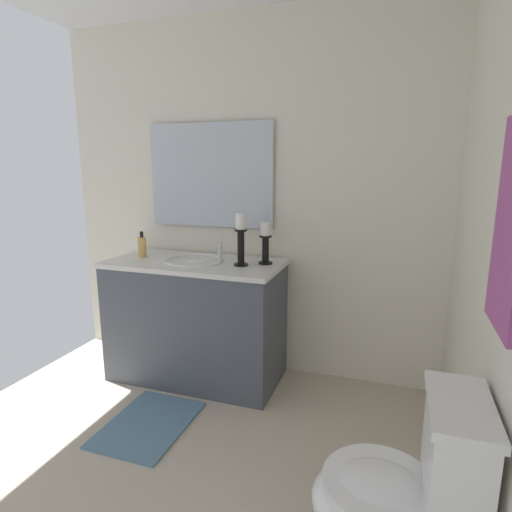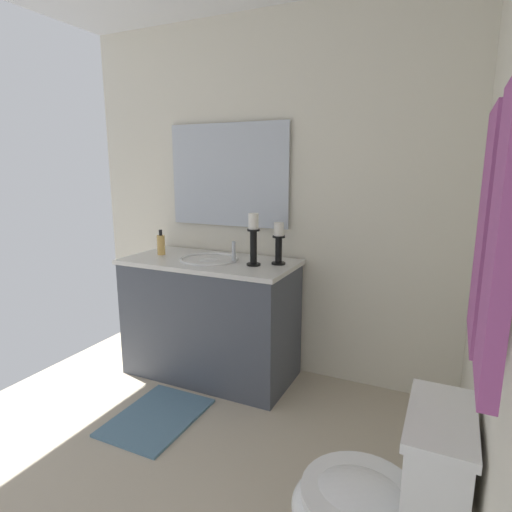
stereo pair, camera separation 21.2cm
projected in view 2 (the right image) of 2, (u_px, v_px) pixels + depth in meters
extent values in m
cube|color=beige|center=(157.00, 465.00, 2.10)|extent=(2.52, 2.76, 0.02)
cube|color=silver|center=(506.00, 244.00, 1.27)|extent=(2.52, 0.04, 2.45)
cube|color=silver|center=(262.00, 200.00, 2.96)|extent=(0.04, 2.76, 2.45)
cube|color=#474C56|center=(211.00, 320.00, 2.95)|extent=(0.55, 1.15, 0.80)
cube|color=silver|center=(209.00, 262.00, 2.86)|extent=(0.58, 1.18, 0.03)
sphere|color=black|center=(152.00, 299.00, 3.27)|extent=(0.02, 0.02, 0.02)
sphere|color=black|center=(135.00, 307.00, 3.10)|extent=(0.02, 0.02, 0.02)
ellipsoid|color=white|center=(209.00, 267.00, 2.87)|extent=(0.38, 0.30, 0.11)
torus|color=white|center=(209.00, 259.00, 2.86)|extent=(0.40, 0.40, 0.02)
cylinder|color=silver|center=(234.00, 252.00, 2.77)|extent=(0.02, 0.02, 0.14)
cube|color=silver|center=(228.00, 175.00, 2.99)|extent=(0.02, 0.93, 0.72)
cylinder|color=black|center=(278.00, 263.00, 2.73)|extent=(0.09, 0.09, 0.01)
cylinder|color=black|center=(279.00, 251.00, 2.71)|extent=(0.04, 0.04, 0.18)
cylinder|color=black|center=(279.00, 237.00, 2.69)|extent=(0.08, 0.08, 0.01)
cylinder|color=white|center=(279.00, 229.00, 2.68)|extent=(0.06, 0.06, 0.09)
cylinder|color=black|center=(253.00, 264.00, 2.70)|extent=(0.09, 0.09, 0.01)
cylinder|color=black|center=(253.00, 248.00, 2.68)|extent=(0.04, 0.04, 0.22)
cylinder|color=black|center=(253.00, 230.00, 2.65)|extent=(0.08, 0.08, 0.01)
cylinder|color=white|center=(253.00, 221.00, 2.64)|extent=(0.06, 0.06, 0.10)
cylinder|color=#E5B259|center=(161.00, 245.00, 3.02)|extent=(0.06, 0.06, 0.14)
cylinder|color=black|center=(160.00, 233.00, 3.00)|extent=(0.02, 0.02, 0.04)
cylinder|color=white|center=(360.00, 494.00, 1.38)|extent=(0.39, 0.39, 0.03)
cube|color=white|center=(436.00, 471.00, 1.26)|extent=(0.36, 0.17, 0.32)
cube|color=white|center=(442.00, 419.00, 1.22)|extent=(0.38, 0.19, 0.03)
cube|color=#A54C8C|center=(487.00, 229.00, 0.98)|extent=(0.28, 0.03, 0.54)
cube|color=#A54C8C|center=(501.00, 244.00, 0.68)|extent=(0.19, 0.03, 0.50)
cube|color=slate|center=(157.00, 417.00, 2.48)|extent=(0.60, 0.44, 0.02)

